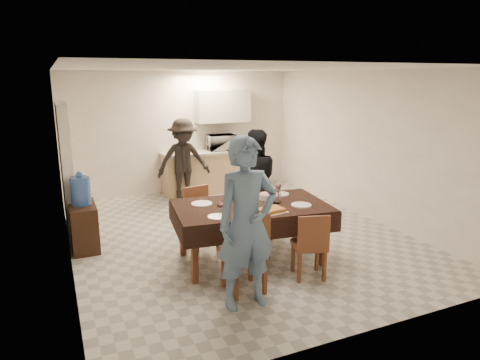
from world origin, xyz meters
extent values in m
cube|color=beige|center=(0.00, 0.00, 0.00)|extent=(5.00, 6.00, 0.02)
cube|color=white|center=(0.00, 0.00, 2.60)|extent=(5.00, 6.00, 0.02)
cube|color=white|center=(0.00, 3.00, 1.30)|extent=(5.00, 0.02, 2.60)
cube|color=white|center=(0.00, -3.00, 1.30)|extent=(5.00, 0.02, 2.60)
cube|color=white|center=(-2.50, 0.00, 1.30)|extent=(0.02, 6.00, 2.60)
cube|color=white|center=(2.50, 0.00, 1.30)|extent=(0.02, 6.00, 2.60)
cube|color=beige|center=(-2.42, 1.20, 1.05)|extent=(0.15, 1.40, 2.10)
cube|color=tan|center=(0.60, 2.68, 0.43)|extent=(2.20, 0.60, 0.86)
cube|color=#A6A6A1|center=(0.60, 2.68, 0.89)|extent=(2.24, 0.64, 0.05)
cube|color=silver|center=(0.90, 2.82, 1.85)|extent=(1.20, 0.34, 0.70)
cube|color=black|center=(-0.21, -0.98, 0.78)|extent=(2.18, 1.43, 0.04)
cube|color=brown|center=(-0.21, -0.98, 0.38)|extent=(0.07, 0.07, 0.76)
cube|color=brown|center=(-0.66, -1.73, 0.49)|extent=(0.46, 0.46, 0.05)
cube|color=brown|center=(-0.66, -1.93, 0.76)|extent=(0.45, 0.05, 0.49)
cube|color=brown|center=(0.24, -1.73, 0.42)|extent=(0.49, 0.49, 0.05)
cube|color=brown|center=(0.24, -1.91, 0.66)|extent=(0.39, 0.15, 0.42)
cube|color=brown|center=(-0.66, -0.23, 0.43)|extent=(0.46, 0.46, 0.05)
cube|color=brown|center=(-0.66, -0.41, 0.67)|extent=(0.41, 0.10, 0.43)
cube|color=brown|center=(0.24, -0.23, 0.47)|extent=(0.46, 0.46, 0.05)
cube|color=brown|center=(0.24, -0.43, 0.73)|extent=(0.44, 0.06, 0.47)
cube|color=black|center=(-2.28, 0.40, 0.34)|extent=(0.36, 0.73, 0.67)
cylinder|color=#3966B8|center=(-2.28, 0.40, 0.88)|extent=(0.27, 0.27, 0.41)
cylinder|color=white|center=(0.14, -1.03, 0.89)|extent=(0.12, 0.12, 0.19)
cube|color=#AB7D32|center=(-0.11, -1.36, 0.82)|extent=(0.41, 0.33, 0.05)
cylinder|color=silver|center=(0.09, -0.80, 0.84)|extent=(0.19, 0.19, 0.07)
cylinder|color=silver|center=(-0.26, -0.70, 0.82)|extent=(0.19, 0.19, 0.03)
cylinder|color=silver|center=(-0.81, -1.28, 0.81)|extent=(0.24, 0.24, 0.01)
cylinder|color=silver|center=(0.39, -1.28, 0.81)|extent=(0.27, 0.27, 0.02)
cylinder|color=silver|center=(-0.81, -0.68, 0.81)|extent=(0.29, 0.29, 0.02)
cylinder|color=silver|center=(0.39, -0.68, 0.81)|extent=(0.28, 0.28, 0.02)
imported|color=silver|center=(0.80, 2.68, 1.08)|extent=(0.60, 0.41, 0.33)
imported|color=#5C7DA0|center=(-0.76, -2.03, 0.95)|extent=(0.70, 0.46, 1.90)
imported|color=black|center=(0.34, 0.07, 0.84)|extent=(0.96, 0.83, 1.68)
imported|color=black|center=(-0.20, 2.23, 0.84)|extent=(1.08, 0.62, 1.68)
camera|label=1|loc=(-2.59, -5.96, 2.49)|focal=32.00mm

